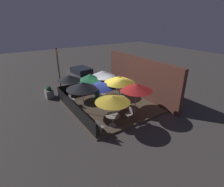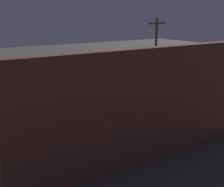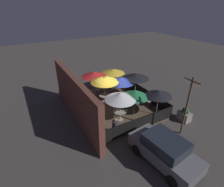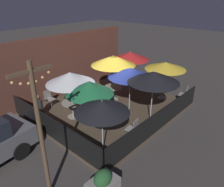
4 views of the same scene
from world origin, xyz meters
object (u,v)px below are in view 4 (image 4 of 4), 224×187
Objects in this scene: patio_umbrella_4 at (154,77)px; dining_table_2 at (113,89)px; patio_umbrella_6 at (102,106)px; dining_table_1 at (163,88)px; patio_umbrella_1 at (165,66)px; patio_umbrella_5 at (89,87)px; patio_chair_1 at (133,129)px; light_post at (40,129)px; patio_umbrella_7 at (130,56)px; patio_chair_2 at (49,98)px; patio_umbrella_2 at (113,60)px; patio_umbrella_3 at (130,73)px; patio_chair_0 at (185,94)px; patio_umbrella_0 at (70,78)px; planter_box at (103,187)px; dining_table_0 at (73,105)px; patron_1 at (39,108)px; patron_0 at (110,106)px; patio_chair_3 at (144,84)px.

patio_umbrella_4 reaches higher than dining_table_2.
dining_table_1 is (5.43, 0.66, -1.24)m from patio_umbrella_6.
patio_umbrella_5 reaches higher than patio_umbrella_1.
patio_chair_1 is 0.22× the size of light_post.
patio_umbrella_6 is at bearing 1.63° from light_post.
patio_umbrella_7 reaches higher than dining_table_2.
patio_chair_2 is (-0.63, 4.80, -0.01)m from patio_chair_1.
dining_table_1 is at bearing -44.43° from patio_umbrella_2.
patio_umbrella_3 is 3.43m from patio_chair_0.
patio_umbrella_0 is at bearing 176.43° from patio_umbrella_2.
patio_umbrella_2 is 1.19× the size of patio_umbrella_6.
planter_box is (-4.91, -3.99, -0.25)m from dining_table_2.
dining_table_0 is at bearing 41.97° from patio_chair_0.
light_post is at bearing -65.53° from patron_1.
patio_chair_0 is at bearing 173.37° from patron_0.
patio_chair_2 is 0.70× the size of patron_0.
patio_umbrella_6 reaches higher than patio_chair_1.
patio_umbrella_4 is 2.23× the size of planter_box.
patio_umbrella_3 is (2.28, -1.56, 0.02)m from patio_umbrella_0.
patio_umbrella_3 is (-2.33, 0.52, 0.10)m from patio_umbrella_1.
patio_umbrella_7 is 2.18× the size of planter_box.
dining_table_2 is (-1.96, 1.92, -0.01)m from dining_table_1.
patio_chair_3 is 0.76× the size of patron_1.
patio_umbrella_3 is 0.95× the size of patio_umbrella_7.
patio_umbrella_6 is (-3.48, -2.58, -0.35)m from patio_umbrella_2.
patio_umbrella_3 is 1.69× the size of patron_0.
patio_chair_1 is at bearing -126.39° from patio_umbrella_2.
patron_1 is 1.12× the size of planter_box.
patio_umbrella_1 is 4.69m from patio_umbrella_5.
patio_umbrella_0 reaches higher than patron_1.
patio_umbrella_5 reaches higher than patio_chair_1.
patron_1 is 0.29× the size of light_post.
patio_umbrella_2 is 2.32× the size of planter_box.
planter_box is at bearing -118.61° from patio_umbrella_0.
patio_umbrella_4 is 2.67× the size of dining_table_1.
patio_umbrella_7 is at bearing 16.19° from patio_umbrella_5.
patio_umbrella_6 is 2.27× the size of patio_chair_1.
patio_umbrella_0 reaches higher than patio_chair_3.
patio_umbrella_2 is 3.09m from dining_table_0.
patron_0 is (1.15, -1.27, -1.37)m from patio_umbrella_0.
patron_0 is (-3.75, 1.93, 0.09)m from patio_chair_0.
dining_table_1 is at bearing -81.61° from patio_umbrella_7.
patio_umbrella_1 is at bearing -172.62° from patron_0.
patio_umbrella_6 is 2.78m from patron_0.
dining_table_1 is at bearing 18.07° from patio_umbrella_4.
patio_umbrella_3 is 2.83m from patio_chair_1.
patron_1 is (-1.11, 2.29, -1.32)m from patio_umbrella_5.
dining_table_1 is 7.95m from light_post.
patio_umbrella_7 is at bearing 0.28° from patio_umbrella_0.
patio_chair_3 is at bearing 5.63° from patio_umbrella_5.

